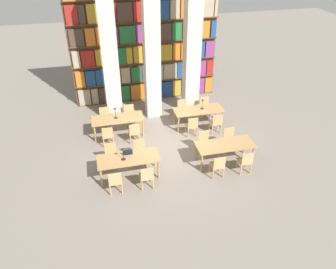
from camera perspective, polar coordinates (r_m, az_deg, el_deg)
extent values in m
plane|color=gray|center=(12.44, -0.14, -2.31)|extent=(40.00, 40.00, 0.00)
cube|color=brown|center=(15.03, -4.03, 15.77)|extent=(6.59, 0.06, 5.50)
cube|color=brown|center=(16.06, -3.65, 6.42)|extent=(6.59, 0.35, 0.03)
cube|color=tan|center=(15.70, -14.31, 6.37)|extent=(0.53, 0.20, 0.76)
cube|color=tan|center=(15.69, -12.60, 6.59)|extent=(0.30, 0.20, 0.76)
cube|color=#47382D|center=(15.69, -10.86, 6.81)|extent=(0.58, 0.20, 0.76)
cube|color=#47382D|center=(15.71, -8.84, 7.06)|extent=(0.38, 0.20, 0.76)
cube|color=#236B38|center=(15.74, -7.38, 7.23)|extent=(0.36, 0.20, 0.76)
cube|color=orange|center=(15.79, -5.26, 7.47)|extent=(0.67, 0.20, 0.76)
cube|color=navy|center=(15.89, -2.81, 7.74)|extent=(0.56, 0.20, 0.76)
cube|color=navy|center=(16.01, -0.48, 7.98)|extent=(0.66, 0.20, 0.76)
cube|color=#B7932D|center=(16.13, 1.48, 8.17)|extent=(0.41, 0.20, 0.76)
cube|color=navy|center=(16.25, 3.13, 8.32)|extent=(0.49, 0.20, 0.76)
cube|color=#84387A|center=(16.41, 5.18, 8.50)|extent=(0.63, 0.20, 0.76)
cube|color=orange|center=(16.58, 6.95, 8.65)|extent=(0.34, 0.20, 0.76)
cube|color=brown|center=(15.67, -3.77, 9.41)|extent=(6.59, 0.35, 0.03)
cube|color=orange|center=(15.33, -15.04, 9.32)|extent=(0.39, 0.20, 0.72)
cube|color=navy|center=(15.32, -13.35, 9.55)|extent=(0.42, 0.20, 0.72)
cube|color=navy|center=(15.32, -11.66, 9.76)|extent=(0.42, 0.20, 0.72)
cube|color=orange|center=(15.34, -9.50, 10.02)|extent=(0.66, 0.20, 0.72)
cube|color=tan|center=(15.38, -7.41, 10.26)|extent=(0.39, 0.20, 0.72)
cube|color=#236B38|center=(15.43, -5.51, 10.47)|extent=(0.48, 0.20, 0.72)
cube|color=#84387A|center=(15.48, -3.92, 10.63)|extent=(0.32, 0.20, 0.72)
cube|color=tan|center=(15.57, -2.03, 10.81)|extent=(0.63, 0.20, 0.72)
cube|color=tan|center=(15.70, 0.36, 11.03)|extent=(0.62, 0.20, 0.72)
cube|color=navy|center=(15.81, 2.09, 11.17)|extent=(0.28, 0.20, 0.72)
cube|color=#236B38|center=(15.90, 3.33, 11.27)|extent=(0.36, 0.20, 0.72)
cube|color=#47382D|center=(16.00, 4.59, 11.36)|extent=(0.28, 0.20, 0.72)
cube|color=#84387A|center=(16.11, 5.87, 11.45)|extent=(0.38, 0.20, 0.72)
cube|color=maroon|center=(16.23, 7.21, 11.53)|extent=(0.32, 0.20, 0.72)
cube|color=brown|center=(15.32, -3.89, 12.55)|extent=(6.59, 0.35, 0.03)
cube|color=tan|center=(15.01, -15.69, 12.51)|extent=(0.32, 0.20, 0.73)
cube|color=maroon|center=(14.99, -13.77, 12.77)|extent=(0.57, 0.20, 0.73)
cube|color=#B7932D|center=(14.99, -11.93, 13.00)|extent=(0.29, 0.20, 0.73)
cube|color=#236B38|center=(15.00, -10.74, 13.14)|extent=(0.26, 0.20, 0.73)
cube|color=#236B38|center=(15.02, -8.72, 13.37)|extent=(0.68, 0.20, 0.73)
cube|color=#B7932D|center=(15.07, -6.79, 13.58)|extent=(0.26, 0.20, 0.73)
cube|color=#B7932D|center=(15.11, -5.29, 13.73)|extent=(0.40, 0.20, 0.73)
cube|color=orange|center=(15.18, -3.56, 13.89)|extent=(0.42, 0.20, 0.73)
cube|color=orange|center=(15.24, -2.04, 14.02)|extent=(0.28, 0.20, 0.73)
cube|color=#B7932D|center=(15.33, -0.36, 14.15)|extent=(0.54, 0.20, 0.73)
cube|color=orange|center=(15.44, 1.45, 14.28)|extent=(0.32, 0.20, 0.73)
cube|color=orange|center=(15.56, 3.23, 14.40)|extent=(0.53, 0.20, 0.73)
cube|color=navy|center=(15.74, 5.38, 14.52)|extent=(0.52, 0.20, 0.73)
cube|color=#84387A|center=(15.91, 7.25, 14.60)|extent=(0.43, 0.20, 0.73)
cube|color=brown|center=(15.03, -4.03, 15.83)|extent=(6.59, 0.35, 0.03)
cube|color=#47382D|center=(14.72, -15.67, 15.93)|extent=(0.60, 0.20, 0.74)
cube|color=orange|center=(14.71, -13.39, 16.23)|extent=(0.40, 0.20, 0.74)
cube|color=orange|center=(14.71, -11.59, 16.45)|extent=(0.42, 0.20, 0.74)
cube|color=#84387A|center=(14.73, -9.67, 16.67)|extent=(0.48, 0.20, 0.74)
cube|color=#236B38|center=(14.79, -7.09, 16.93)|extent=(0.70, 0.20, 0.74)
cube|color=#84387A|center=(14.86, -4.68, 17.15)|extent=(0.45, 0.20, 0.74)
cube|color=orange|center=(14.93, -2.91, 17.29)|extent=(0.36, 0.20, 0.74)
cube|color=#47382D|center=(15.04, -0.68, 17.45)|extent=(0.62, 0.20, 0.74)
cube|color=#236B38|center=(15.17, 1.51, 17.57)|extent=(0.43, 0.20, 0.74)
cube|color=orange|center=(15.31, 3.59, 17.67)|extent=(0.56, 0.20, 0.74)
cube|color=orange|center=(15.51, 6.04, 17.76)|extent=(0.62, 0.20, 0.74)
cube|color=navy|center=(15.67, 7.85, 17.81)|extent=(0.23, 0.20, 0.74)
cube|color=brown|center=(14.78, -4.17, 19.22)|extent=(6.59, 0.35, 0.03)
cube|color=maroon|center=(14.49, -16.47, 19.39)|extent=(0.50, 0.20, 0.77)
cube|color=#47382D|center=(14.48, -14.82, 19.62)|extent=(0.26, 0.20, 0.77)
cube|color=#B7932D|center=(14.48, -12.85, 19.87)|extent=(0.54, 0.20, 0.77)
cube|color=maroon|center=(14.50, -10.23, 20.17)|extent=(0.57, 0.20, 0.77)
cube|color=#47382D|center=(14.55, -7.59, 20.43)|extent=(0.64, 0.20, 0.77)
cube|color=maroon|center=(14.62, -5.36, 20.62)|extent=(0.34, 0.20, 0.77)
cube|color=orange|center=(14.69, -3.48, 20.75)|extent=(0.41, 0.20, 0.77)
cube|color=navy|center=(14.80, -1.12, 20.89)|extent=(0.64, 0.20, 0.77)
cube|color=tan|center=(14.92, 1.17, 21.00)|extent=(0.41, 0.20, 0.77)
cube|color=orange|center=(15.03, 2.86, 21.06)|extent=(0.33, 0.20, 0.77)
cube|color=tan|center=(15.15, 4.47, 21.10)|extent=(0.36, 0.20, 0.77)
cube|color=tan|center=(15.32, 6.59, 21.13)|extent=(0.70, 0.20, 0.77)
cube|color=tan|center=(15.48, 8.32, 21.13)|extent=(0.13, 0.20, 0.77)
cube|color=beige|center=(13.28, -10.23, 14.11)|extent=(0.62, 0.62, 6.00)
cube|color=beige|center=(13.46, -2.86, 14.84)|extent=(0.62, 0.62, 6.00)
cube|color=beige|center=(13.85, 4.24, 15.32)|extent=(0.62, 0.62, 6.00)
cube|color=tan|center=(10.76, -6.92, -4.15)|extent=(2.02, 0.82, 0.04)
cylinder|color=tan|center=(10.71, -11.53, -7.46)|extent=(0.07, 0.07, 0.72)
cylinder|color=tan|center=(10.83, -1.64, -6.13)|extent=(0.07, 0.07, 0.72)
cylinder|color=tan|center=(11.23, -11.74, -5.30)|extent=(0.07, 0.07, 0.72)
cylinder|color=tan|center=(11.34, -2.33, -4.06)|extent=(0.07, 0.07, 0.72)
cylinder|color=tan|center=(10.71, -10.15, -8.39)|extent=(0.04, 0.04, 0.41)
cylinder|color=tan|center=(10.72, -8.23, -8.14)|extent=(0.04, 0.04, 0.41)
cylinder|color=tan|center=(10.46, -10.00, -9.60)|extent=(0.04, 0.04, 0.41)
cylinder|color=tan|center=(10.46, -8.02, -9.34)|extent=(0.04, 0.04, 0.41)
cube|color=tan|center=(10.44, -9.21, -7.95)|extent=(0.42, 0.40, 0.04)
cube|color=tan|center=(10.15, -9.22, -7.64)|extent=(0.40, 0.03, 0.42)
cylinder|color=tan|center=(11.43, -8.74, -5.15)|extent=(0.04, 0.04, 0.41)
cylinder|color=tan|center=(11.43, -10.54, -5.38)|extent=(0.04, 0.04, 0.41)
cylinder|color=tan|center=(11.70, -8.91, -4.14)|extent=(0.04, 0.04, 0.41)
cylinder|color=tan|center=(11.70, -10.66, -4.36)|extent=(0.04, 0.04, 0.41)
cube|color=tan|center=(11.43, -9.82, -3.87)|extent=(0.42, 0.40, 0.04)
cube|color=tan|center=(11.44, -10.00, -2.40)|extent=(0.40, 0.03, 0.42)
cylinder|color=tan|center=(10.76, -4.84, -7.68)|extent=(0.04, 0.04, 0.41)
cylinder|color=tan|center=(10.80, -2.94, -7.41)|extent=(0.04, 0.04, 0.41)
cylinder|color=tan|center=(10.50, -4.54, -8.87)|extent=(0.04, 0.04, 0.41)
cylinder|color=tan|center=(10.54, -2.59, -8.58)|extent=(0.04, 0.04, 0.41)
cube|color=tan|center=(10.50, -3.77, -7.21)|extent=(0.42, 0.40, 0.04)
cube|color=tan|center=(10.21, -3.64, -6.88)|extent=(0.40, 0.03, 0.42)
cylinder|color=tan|center=(11.51, -3.81, -4.49)|extent=(0.04, 0.04, 0.41)
cylinder|color=tan|center=(11.47, -5.58, -4.73)|extent=(0.04, 0.04, 0.41)
cylinder|color=tan|center=(11.77, -4.09, -3.51)|extent=(0.04, 0.04, 0.41)
cylinder|color=tan|center=(11.74, -5.83, -3.74)|extent=(0.04, 0.04, 0.41)
cube|color=tan|center=(11.49, -4.88, -3.23)|extent=(0.42, 0.40, 0.04)
cube|color=tan|center=(11.50, -5.08, -1.77)|extent=(0.40, 0.03, 0.42)
cylinder|color=#232328|center=(10.69, -7.76, -4.28)|extent=(0.14, 0.14, 0.01)
cylinder|color=#232328|center=(10.58, -7.84, -3.45)|extent=(0.02, 0.02, 0.37)
cone|color=#232328|center=(10.45, -7.93, -2.47)|extent=(0.11, 0.11, 0.07)
cube|color=silver|center=(10.94, -7.06, -3.26)|extent=(0.32, 0.22, 0.01)
cube|color=black|center=(10.79, -7.02, -3.14)|extent=(0.32, 0.01, 0.20)
cube|color=tan|center=(11.48, 9.91, -1.76)|extent=(2.02, 0.82, 0.04)
cylinder|color=tan|center=(11.16, 5.90, -4.96)|extent=(0.07, 0.07, 0.72)
cylinder|color=tan|center=(11.82, 14.53, -3.55)|extent=(0.07, 0.07, 0.72)
cylinder|color=tan|center=(11.66, 4.88, -3.01)|extent=(0.07, 0.07, 0.72)
cylinder|color=tan|center=(12.29, 13.21, -1.77)|extent=(0.07, 0.07, 0.72)
cylinder|color=tan|center=(11.23, 7.27, -5.80)|extent=(0.04, 0.04, 0.41)
cylinder|color=tan|center=(11.35, 8.99, -5.51)|extent=(0.04, 0.04, 0.41)
cylinder|color=tan|center=(10.99, 7.86, -6.88)|extent=(0.04, 0.04, 0.41)
cylinder|color=tan|center=(11.11, 9.62, -6.57)|extent=(0.04, 0.04, 0.41)
cube|color=tan|center=(11.03, 8.53, -5.28)|extent=(0.42, 0.40, 0.04)
cube|color=tan|center=(10.75, 8.97, -4.92)|extent=(0.40, 0.03, 0.42)
cylinder|color=tan|center=(12.02, 7.43, -2.85)|extent=(0.04, 0.04, 0.41)
cylinder|color=tan|center=(11.92, 5.80, -3.10)|extent=(0.04, 0.04, 0.41)
cylinder|color=tan|center=(12.28, 6.90, -1.95)|extent=(0.04, 0.04, 0.41)
cylinder|color=tan|center=(12.18, 5.31, -2.18)|extent=(0.04, 0.04, 0.41)
cube|color=tan|center=(11.97, 6.43, -1.64)|extent=(0.42, 0.40, 0.04)
cube|color=tan|center=(11.99, 6.21, -0.25)|extent=(0.40, 0.03, 0.42)
cylinder|color=tan|center=(11.57, 11.88, -5.02)|extent=(0.04, 0.04, 0.41)
cylinder|color=tan|center=(11.71, 13.49, -4.74)|extent=(0.04, 0.04, 0.41)
cylinder|color=tan|center=(11.33, 12.56, -6.04)|extent=(0.04, 0.04, 0.41)
cylinder|color=tan|center=(11.47, 14.20, -5.74)|extent=(0.04, 0.04, 0.41)
cube|color=tan|center=(11.38, 13.17, -4.50)|extent=(0.42, 0.40, 0.04)
cube|color=tan|center=(11.12, 13.71, -4.12)|extent=(0.40, 0.03, 0.42)
cylinder|color=tan|center=(12.36, 11.72, -2.20)|extent=(0.04, 0.04, 0.41)
cylinder|color=tan|center=(12.23, 10.18, -2.44)|extent=(0.04, 0.04, 0.41)
cylinder|color=tan|center=(12.62, 11.12, -1.34)|extent=(0.04, 0.04, 0.41)
cylinder|color=tan|center=(12.49, 9.60, -1.56)|extent=(0.04, 0.04, 0.41)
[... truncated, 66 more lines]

